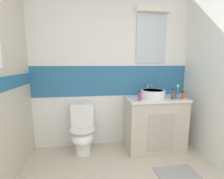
# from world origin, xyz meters

# --- Properties ---
(wall_back_tiled) EXTENTS (3.20, 0.20, 2.50)m
(wall_back_tiled) POSITION_xyz_m (0.01, 2.45, 1.26)
(wall_back_tiled) COLOR white
(wall_back_tiled) RESTS_ON ground_plane
(vanity_cabinet) EXTENTS (0.93, 0.56, 0.85)m
(vanity_cabinet) POSITION_xyz_m (0.65, 2.13, 0.43)
(vanity_cabinet) COLOR beige
(vanity_cabinet) RESTS_ON ground_plane
(sink_basin) EXTENTS (0.39, 0.44, 0.19)m
(sink_basin) POSITION_xyz_m (0.62, 2.17, 0.91)
(sink_basin) COLOR white
(sink_basin) RESTS_ON vanity_cabinet
(toilet) EXTENTS (0.37, 0.50, 0.77)m
(toilet) POSITION_xyz_m (-0.51, 2.16, 0.36)
(toilet) COLOR white
(toilet) RESTS_ON ground_plane
(toothbrush_cup) EXTENTS (0.06, 0.06, 0.23)m
(toothbrush_cup) POSITION_xyz_m (0.95, 2.00, 0.91)
(toothbrush_cup) COLOR #4C7299
(toothbrush_cup) RESTS_ON vanity_cabinet
(soap_dispenser) EXTENTS (0.06, 0.06, 0.15)m
(soap_dispenser) POSITION_xyz_m (0.35, 1.99, 0.90)
(soap_dispenser) COLOR #993F99
(soap_dispenser) RESTS_ON vanity_cabinet
(lotion_bottle_short) EXTENTS (0.05, 0.05, 0.12)m
(lotion_bottle_short) POSITION_xyz_m (1.03, 1.99, 0.91)
(lotion_bottle_short) COLOR #D84C33
(lotion_bottle_short) RESTS_ON vanity_cabinet
(deodorant_spray_can) EXTENTS (0.05, 0.05, 0.16)m
(deodorant_spray_can) POSITION_xyz_m (0.86, 1.98, 0.93)
(deodorant_spray_can) COLOR #4C4C51
(deodorant_spray_can) RESTS_ON vanity_cabinet
(bath_mat) EXTENTS (0.52, 0.38, 0.01)m
(bath_mat) POSITION_xyz_m (0.68, 1.42, 0.01)
(bath_mat) COLOR #99999E
(bath_mat) RESTS_ON ground_plane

